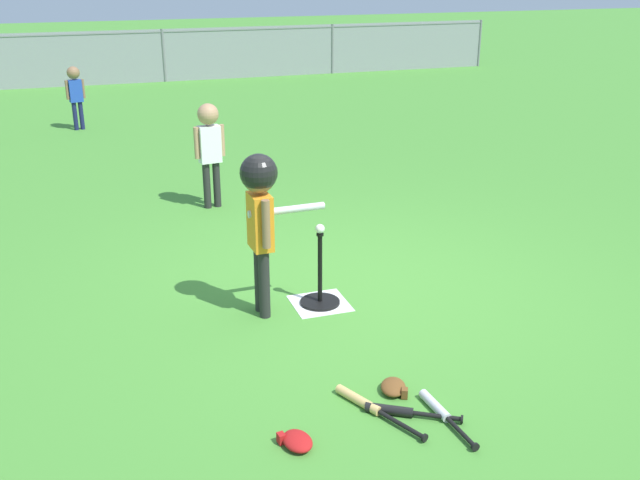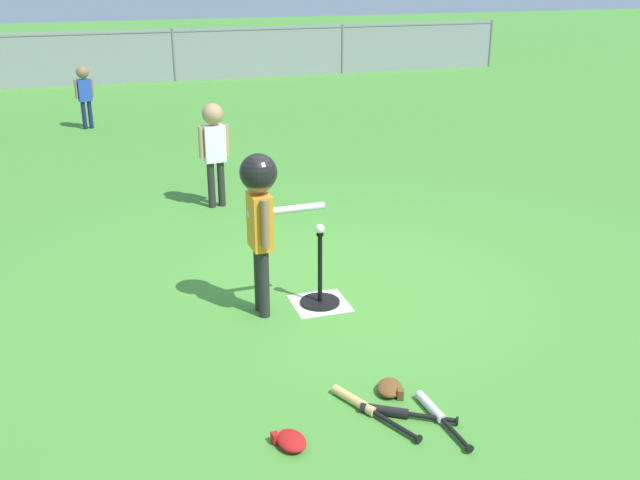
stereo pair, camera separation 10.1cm
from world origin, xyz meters
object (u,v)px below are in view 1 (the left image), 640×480
(glove_by_plate, at_px, (394,387))
(batter_child, at_px, (260,202))
(spare_bat_silver, at_px, (440,411))
(fielder_near_left, at_px, (209,142))
(spare_bat_black, at_px, (399,411))
(baseball_on_tee, at_px, (320,229))
(batting_tee, at_px, (320,293))
(fielder_deep_center, at_px, (75,89))
(glove_tossed_aside, at_px, (297,441))
(spare_bat_wood, at_px, (367,405))

(glove_by_plate, bearing_deg, batter_child, 110.40)
(spare_bat_silver, relative_size, glove_by_plate, 2.26)
(fielder_near_left, xyz_separation_m, spare_bat_black, (0.30, -4.35, -0.72))
(spare_bat_black, bearing_deg, baseball_on_tee, 88.56)
(batting_tee, xyz_separation_m, fielder_deep_center, (-1.63, 7.37, 0.56))
(fielder_near_left, bearing_deg, batting_tee, -82.79)
(spare_bat_silver, relative_size, spare_bat_black, 1.13)
(batting_tee, height_order, glove_tossed_aside, batting_tee)
(batter_child, bearing_deg, baseball_on_tee, 2.10)
(batter_child, distance_m, glove_by_plate, 1.70)
(spare_bat_black, bearing_deg, fielder_near_left, 94.00)
(baseball_on_tee, bearing_deg, spare_bat_silver, -83.47)
(spare_bat_black, relative_size, glove_tossed_aside, 2.20)
(batter_child, bearing_deg, spare_bat_silver, -68.40)
(baseball_on_tee, height_order, fielder_near_left, fielder_near_left)
(batter_child, height_order, spare_bat_wood, batter_child)
(spare_bat_wood, height_order, spare_bat_black, same)
(fielder_deep_center, height_order, glove_tossed_aside, fielder_deep_center)
(spare_bat_silver, distance_m, glove_tossed_aside, 0.92)
(fielder_deep_center, distance_m, spare_bat_silver, 9.28)
(fielder_deep_center, relative_size, glove_tossed_aside, 4.18)
(baseball_on_tee, relative_size, batter_child, 0.06)
(batter_child, height_order, glove_tossed_aside, batter_child)
(baseball_on_tee, height_order, batter_child, batter_child)
(baseball_on_tee, xyz_separation_m, spare_bat_black, (-0.04, -1.63, -0.61))
(fielder_deep_center, bearing_deg, spare_bat_black, -79.96)
(baseball_on_tee, relative_size, spare_bat_silver, 0.12)
(fielder_deep_center, distance_m, glove_by_plate, 8.92)
(spare_bat_silver, relative_size, spare_bat_wood, 0.89)
(spare_bat_silver, height_order, spare_bat_wood, same)
(spare_bat_wood, bearing_deg, spare_bat_black, -38.13)
(fielder_deep_center, bearing_deg, batter_child, -81.07)
(spare_bat_wood, bearing_deg, baseball_on_tee, 82.34)
(batting_tee, xyz_separation_m, batter_child, (-0.47, -0.02, 0.82))
(spare_bat_silver, height_order, glove_by_plate, glove_by_plate)
(batting_tee, distance_m, spare_bat_black, 1.63)
(fielder_near_left, xyz_separation_m, spare_bat_silver, (0.54, -4.43, -0.72))
(glove_by_plate, bearing_deg, baseball_on_tee, 91.36)
(spare_bat_wood, bearing_deg, batter_child, 100.37)
(spare_bat_silver, height_order, spare_bat_black, same)
(spare_bat_black, xyz_separation_m, glove_by_plate, (0.07, 0.25, 0.01))
(batting_tee, height_order, fielder_near_left, fielder_near_left)
(spare_bat_silver, bearing_deg, batting_tee, 96.53)
(fielder_near_left, bearing_deg, spare_bat_silver, -83.05)
(baseball_on_tee, xyz_separation_m, fielder_near_left, (-0.34, 2.72, 0.10))
(batter_child, height_order, spare_bat_black, batter_child)
(baseball_on_tee, distance_m, batter_child, 0.55)
(fielder_deep_center, relative_size, spare_bat_black, 1.90)
(fielder_deep_center, relative_size, fielder_near_left, 0.87)
(batter_child, relative_size, glove_by_plate, 4.81)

